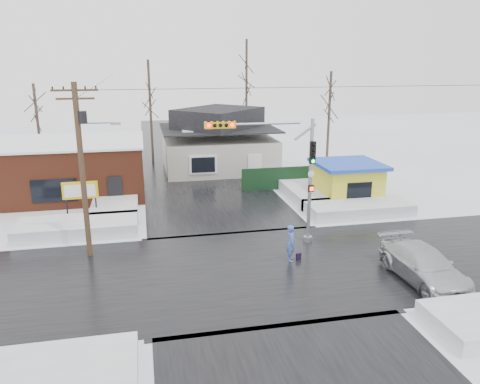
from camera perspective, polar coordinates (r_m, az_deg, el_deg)
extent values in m
plane|color=white|center=(23.46, 1.43, -9.46)|extent=(120.00, 120.00, 0.00)
cube|color=black|center=(23.45, 1.43, -9.43)|extent=(10.00, 120.00, 0.02)
cube|color=black|center=(23.45, 1.43, -9.43)|extent=(120.00, 10.00, 0.02)
cube|color=white|center=(29.53, -19.17, -4.07)|extent=(7.00, 3.00, 0.80)
cube|color=white|center=(32.40, 14.19, -1.91)|extent=(7.00, 3.00, 0.80)
cube|color=white|center=(17.20, -24.84, -20.08)|extent=(7.00, 3.00, 0.70)
cube|color=white|center=(34.07, -14.88, -1.08)|extent=(3.00, 8.00, 0.80)
cube|color=white|center=(36.04, 7.90, 0.24)|extent=(3.00, 8.00, 0.80)
cylinder|color=gray|center=(26.08, 8.54, 1.20)|extent=(0.20, 0.20, 7.00)
cylinder|color=gray|center=(27.12, 8.25, -5.67)|extent=(0.50, 0.50, 0.30)
cylinder|color=gray|center=(24.56, 2.21, 8.30)|extent=(4.60, 0.14, 0.14)
cube|color=gold|center=(24.16, -2.45, 8.17)|extent=(1.60, 0.28, 0.35)
sphere|color=#FF0C0C|center=(23.91, -3.82, 8.07)|extent=(0.20, 0.20, 0.20)
sphere|color=#FF0C0C|center=(24.11, -0.96, 8.17)|extent=(0.20, 0.20, 0.20)
cube|color=black|center=(25.52, 8.85, 4.78)|extent=(0.30, 0.22, 1.20)
sphere|color=#0CE533|center=(25.48, 8.92, 3.72)|extent=(0.18, 0.18, 0.18)
cube|color=black|center=(25.98, 8.66, 0.45)|extent=(0.30, 0.20, 0.35)
cylinder|color=#382619|center=(24.93, -18.67, 2.21)|extent=(0.28, 0.28, 9.00)
cube|color=#382619|center=(24.35, -19.53, 11.62)|extent=(2.20, 0.10, 0.10)
cube|color=#382619|center=(24.38, -19.44, 10.68)|extent=(1.80, 0.10, 0.10)
cylinder|color=black|center=(24.43, -18.66, 8.63)|extent=(0.44, 0.44, 0.60)
cylinder|color=gray|center=(24.40, -17.07, 8.05)|extent=(1.80, 0.08, 0.08)
cube|color=gray|center=(24.34, -14.94, 8.07)|extent=(0.50, 0.22, 0.12)
cube|color=brown|center=(37.97, -20.83, 2.63)|extent=(12.00, 8.00, 4.00)
cube|color=white|center=(37.59, -21.13, 5.67)|extent=(12.20, 8.20, 0.15)
cube|color=black|center=(34.26, -21.68, 0.15)|extent=(3.00, 0.08, 1.60)
cube|color=black|center=(33.86, -14.96, 0.04)|extent=(1.00, 0.08, 2.20)
cylinder|color=black|center=(31.86, -20.34, -1.79)|extent=(0.10, 0.10, 1.80)
cylinder|color=black|center=(31.63, -17.12, -1.62)|extent=(0.10, 0.10, 1.80)
cube|color=gold|center=(31.43, -18.91, 0.20)|extent=(2.20, 0.18, 1.10)
cube|color=white|center=(31.33, -18.94, 0.15)|extent=(1.90, 0.02, 0.80)
cube|color=beige|center=(44.01, -2.62, 4.71)|extent=(10.00, 8.00, 3.00)
cube|color=black|center=(43.61, -2.66, 7.80)|extent=(10.40, 8.40, 0.12)
pyramid|color=black|center=(43.48, -2.67, 9.05)|extent=(9.00, 7.00, 1.80)
cube|color=brown|center=(45.07, 1.19, 9.36)|extent=(0.70, 0.70, 1.40)
cube|color=white|center=(39.83, -4.51, 3.33)|extent=(2.40, 0.12, 1.60)
cube|color=yellow|center=(34.96, 12.91, 1.02)|extent=(4.00, 4.00, 2.60)
cube|color=#1A35C4|center=(34.62, 13.06, 3.34)|extent=(4.60, 4.60, 0.25)
cube|color=black|center=(33.19, 14.35, 0.13)|extent=(1.80, 0.06, 1.20)
cube|color=black|center=(37.58, 6.19, 1.74)|extent=(8.00, 0.12, 1.80)
cylinder|color=#332821|center=(46.89, -10.84, 9.47)|extent=(0.24, 0.24, 10.00)
cylinder|color=#332821|center=(49.99, 0.79, 11.28)|extent=(0.24, 0.24, 12.00)
cylinder|color=#332821|center=(44.35, 10.77, 8.46)|extent=(0.24, 0.24, 9.00)
cylinder|color=#332821|center=(45.92, -23.36, 7.06)|extent=(0.24, 0.24, 8.00)
imported|color=#4361BB|center=(24.21, 6.27, -6.23)|extent=(0.63, 0.80, 1.92)
imported|color=silver|center=(23.63, 21.49, -8.35)|extent=(2.40, 5.49, 1.57)
cube|color=black|center=(24.64, 7.15, -7.84)|extent=(0.30, 0.21, 0.35)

